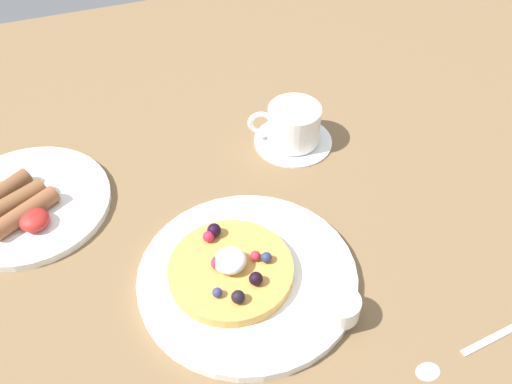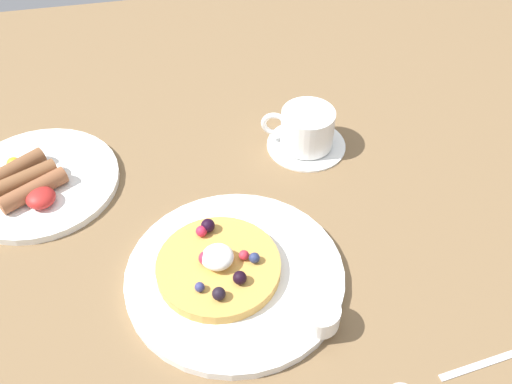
% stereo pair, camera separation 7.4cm
% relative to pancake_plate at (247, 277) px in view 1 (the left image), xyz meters
% --- Properties ---
extents(ground_plane, '(1.67, 1.30, 0.03)m').
position_rel_pancake_plate_xyz_m(ground_plane, '(0.04, 0.10, -0.02)').
color(ground_plane, brown).
extents(pancake_plate, '(0.27, 0.27, 0.01)m').
position_rel_pancake_plate_xyz_m(pancake_plate, '(0.00, 0.00, 0.00)').
color(pancake_plate, white).
rests_on(pancake_plate, ground_plane).
extents(pancake_with_berries, '(0.15, 0.15, 0.04)m').
position_rel_pancake_plate_xyz_m(pancake_with_berries, '(-0.02, 0.01, 0.02)').
color(pancake_with_berries, gold).
rests_on(pancake_with_berries, pancake_plate).
extents(syrup_ramekin, '(0.05, 0.05, 0.03)m').
position_rel_pancake_plate_xyz_m(syrup_ramekin, '(0.08, -0.09, 0.02)').
color(syrup_ramekin, white).
rests_on(syrup_ramekin, pancake_plate).
extents(breakfast_plate, '(0.23, 0.23, 0.01)m').
position_rel_pancake_plate_xyz_m(breakfast_plate, '(-0.25, 0.22, -0.00)').
color(breakfast_plate, white).
rests_on(breakfast_plate, ground_plane).
extents(fried_breakfast, '(0.12, 0.13, 0.03)m').
position_rel_pancake_plate_xyz_m(fried_breakfast, '(-0.26, 0.21, 0.02)').
color(fried_breakfast, brown).
rests_on(fried_breakfast, breakfast_plate).
extents(coffee_saucer, '(0.12, 0.12, 0.01)m').
position_rel_pancake_plate_xyz_m(coffee_saucer, '(0.15, 0.22, -0.00)').
color(coffee_saucer, white).
rests_on(coffee_saucer, ground_plane).
extents(coffee_cup, '(0.11, 0.08, 0.06)m').
position_rel_pancake_plate_xyz_m(coffee_cup, '(0.15, 0.23, 0.03)').
color(coffee_cup, white).
rests_on(coffee_cup, coffee_saucer).
extents(teaspoon, '(0.16, 0.03, 0.01)m').
position_rel_pancake_plate_xyz_m(teaspoon, '(0.18, -0.17, -0.00)').
color(teaspoon, silver).
rests_on(teaspoon, ground_plane).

